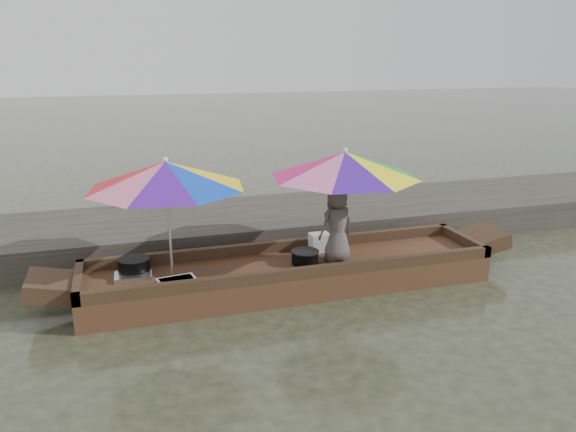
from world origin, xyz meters
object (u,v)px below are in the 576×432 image
object	(u,v)px
charcoal_grill	(305,258)
vendor	(337,224)
umbrella_bow	(169,219)
tray_scallop	(133,276)
umbrella_stern	(344,205)
tray_crayfish	(177,283)
supply_bag	(319,242)
boat_hull	(290,276)
cooking_pot	(134,266)

from	to	relation	value
charcoal_grill	vendor	bearing A→B (deg)	-2.81
umbrella_bow	charcoal_grill	bearing A→B (deg)	-1.78
tray_scallop	vendor	distance (m)	2.76
charcoal_grill	umbrella_stern	distance (m)	0.90
tray_crayfish	tray_scallop	world-z (taller)	tray_crayfish
supply_bag	umbrella_bow	distance (m)	2.27
tray_crayfish	supply_bag	xyz separation A→B (m)	(2.12, 0.71, 0.09)
boat_hull	tray_scallop	distance (m)	2.08
tray_scallop	umbrella_bow	xyz separation A→B (m)	(0.48, -0.10, 0.74)
tray_crayfish	supply_bag	world-z (taller)	supply_bag
umbrella_bow	umbrella_stern	size ratio (longest dim) A/B	0.97
cooking_pot	umbrella_stern	bearing A→B (deg)	-4.78
charcoal_grill	supply_bag	distance (m)	0.57
cooking_pot	tray_scallop	bearing A→B (deg)	-100.69
supply_bag	umbrella_stern	distance (m)	0.77
supply_bag	umbrella_bow	bearing A→B (deg)	-170.08
tray_scallop	vendor	xyz separation A→B (m)	(2.70, -0.18, 0.50)
tray_scallop	charcoal_grill	bearing A→B (deg)	-3.99
cooking_pot	tray_crayfish	xyz separation A→B (m)	(0.48, -0.57, -0.06)
tray_scallop	supply_bag	xyz separation A→B (m)	(2.63, 0.27, 0.10)
tray_scallop	umbrella_bow	bearing A→B (deg)	-12.01
cooking_pot	charcoal_grill	world-z (taller)	cooking_pot
cooking_pot	supply_bag	bearing A→B (deg)	3.11
charcoal_grill	supply_bag	world-z (taller)	supply_bag
tray_crayfish	umbrella_bow	xyz separation A→B (m)	(-0.03, 0.34, 0.73)
cooking_pot	vendor	size ratio (longest dim) A/B	0.39
tray_scallop	boat_hull	bearing A→B (deg)	-2.83
boat_hull	supply_bag	size ratio (longest dim) A/B	19.75
vendor	umbrella_bow	size ratio (longest dim) A/B	0.53
boat_hull	vendor	bearing A→B (deg)	-6.89
supply_bag	umbrella_stern	bearing A→B (deg)	-61.93
cooking_pot	vendor	bearing A→B (deg)	-6.63
tray_crayfish	vendor	distance (m)	2.27
tray_crayfish	umbrella_stern	size ratio (longest dim) A/B	0.23
vendor	tray_crayfish	bearing A→B (deg)	-7.29
cooking_pot	umbrella_stern	distance (m)	2.89
cooking_pot	umbrella_bow	xyz separation A→B (m)	(0.45, -0.23, 0.67)
vendor	umbrella_bow	bearing A→B (deg)	-15.99
tray_scallop	charcoal_grill	size ratio (longest dim) A/B	1.27
tray_crayfish	umbrella_stern	bearing A→B (deg)	8.24
tray_scallop	charcoal_grill	xyz separation A→B (m)	(2.26, -0.16, 0.06)
boat_hull	tray_scallop	size ratio (longest dim) A/B	12.02
boat_hull	cooking_pot	xyz separation A→B (m)	(-2.04, 0.23, 0.28)
charcoal_grill	umbrella_bow	world-z (taller)	umbrella_bow
boat_hull	tray_crayfish	bearing A→B (deg)	-167.82
cooking_pot	tray_crayfish	size ratio (longest dim) A/B	0.89
charcoal_grill	supply_bag	bearing A→B (deg)	49.33
cooking_pot	charcoal_grill	size ratio (longest dim) A/B	1.14
charcoal_grill	umbrella_stern	bearing A→B (deg)	5.54
cooking_pot	vendor	world-z (taller)	vendor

